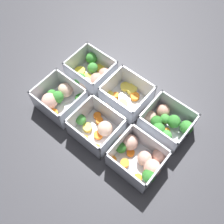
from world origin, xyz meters
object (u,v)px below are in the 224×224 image
object	(u,v)px
container_near_left	(59,98)
container_far_right	(166,123)
container_near_right	(141,158)
container_far_center	(124,98)
container_far_left	(92,74)
container_near_center	(97,128)

from	to	relation	value
container_near_left	container_far_right	distance (m)	0.34
container_near_right	container_far_center	bearing A→B (deg)	141.10
container_near_left	container_far_left	world-z (taller)	same
container_far_right	container_near_center	bearing A→B (deg)	-135.98
container_far_left	container_far_center	world-z (taller)	same
container_far_center	container_near_right	bearing A→B (deg)	-38.90
container_far_center	container_far_right	bearing A→B (deg)	2.56
container_near_right	container_near_left	bearing A→B (deg)	-178.93
container_near_right	container_far_left	bearing A→B (deg)	156.44
container_far_right	container_near_right	bearing A→B (deg)	-86.20
container_near_right	container_far_right	bearing A→B (deg)	93.80
container_far_right	container_far_center	bearing A→B (deg)	-177.44
container_near_left	container_far_left	xyz separation A→B (m)	(0.02, 0.14, -0.00)
container_near_left	container_near_center	distance (m)	0.16
container_near_center	container_far_right	xyz separation A→B (m)	(0.15, 0.14, 0.00)
container_far_left	container_far_center	size ratio (longest dim) A/B	0.99
container_near_center	container_far_right	world-z (taller)	same
container_far_left	container_far_right	distance (m)	0.29
container_near_center	container_far_center	bearing A→B (deg)	91.83
container_near_center	container_far_left	world-z (taller)	same
container_near_left	container_far_center	size ratio (longest dim) A/B	0.94
container_near_center	container_far_left	bearing A→B (deg)	136.38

